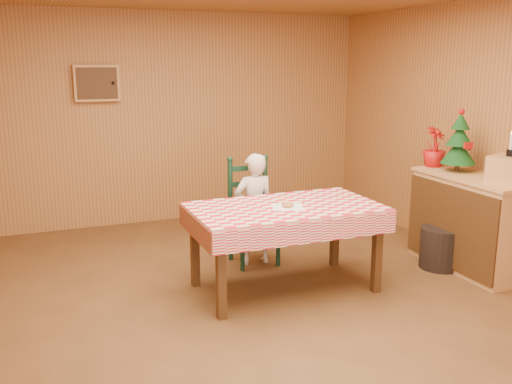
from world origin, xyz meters
The scene contains 13 objects.
ground centered at (0.00, 0.00, 0.00)m, with size 6.00×6.00×0.00m, color brown.
cabin_walls centered at (0.00, 0.53, 1.83)m, with size 5.10×6.05×2.65m.
dining_table centered at (0.33, 0.33, 0.69)m, with size 1.66×0.96×0.77m.
ladder_chair centered at (0.33, 1.12, 0.50)m, with size 0.44×0.40×1.08m.
seated_child centered at (0.33, 1.06, 0.56)m, with size 0.41×0.27×1.12m, color silver.
napkin centered at (0.33, 0.28, 0.77)m, with size 0.26×0.26×0.00m, color white.
donut centered at (0.33, 0.28, 0.79)m, with size 0.11×0.11×0.04m, color #BC7E43.
shelf_unit centered at (2.23, 0.14, 0.47)m, with size 0.54×1.24×0.93m.
crate centered at (2.24, -0.26, 1.06)m, with size 0.30×0.30×0.25m, color tan.
christmas_tree centered at (2.24, 0.39, 1.21)m, with size 0.34×0.34×0.62m.
flower_arrangement centered at (2.19, 0.69, 1.14)m, with size 0.23×0.23×0.41m, color #B01110.
candle_set centered at (2.24, -0.26, 1.24)m, with size 0.07×0.07×0.22m.
storage_bin centered at (1.99, 0.24, 0.20)m, with size 0.41×0.41×0.41m, color black.
Camera 1 is at (-1.71, -4.03, 2.00)m, focal length 40.00 mm.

